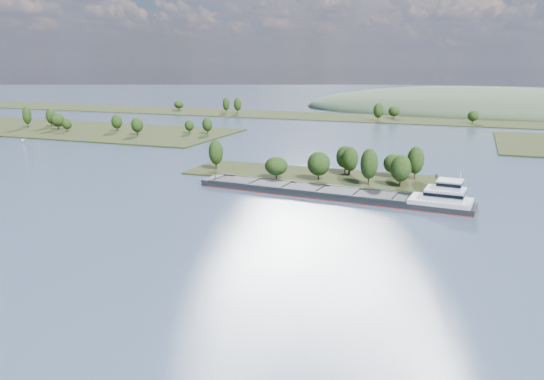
% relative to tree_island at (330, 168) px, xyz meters
% --- Properties ---
extents(ground, '(1800.00, 1800.00, 0.00)m').
position_rel_tree_island_xyz_m(ground, '(-7.03, -58.94, -3.92)').
color(ground, '#3D516A').
rests_on(ground, ground).
extents(tree_island, '(100.00, 31.13, 14.51)m').
position_rel_tree_island_xyz_m(tree_island, '(0.00, 0.00, 0.00)').
color(tree_island, black).
rests_on(tree_island, ground).
extents(left_bank, '(300.00, 80.00, 15.87)m').
position_rel_tree_island_xyz_m(left_bank, '(-236.43, 81.04, -2.98)').
color(left_bank, black).
rests_on(left_bank, ground).
extents(back_shoreline, '(900.00, 60.00, 14.80)m').
position_rel_tree_island_xyz_m(back_shoreline, '(1.74, 220.82, -3.28)').
color(back_shoreline, black).
rests_on(back_shoreline, ground).
extents(hill_west, '(320.00, 160.00, 44.00)m').
position_rel_tree_island_xyz_m(hill_west, '(52.97, 321.06, -3.92)').
color(hill_west, '#394E35').
rests_on(hill_west, ground).
extents(cargo_barge, '(93.76, 18.93, 12.60)m').
position_rel_tree_island_xyz_m(cargo_barge, '(13.40, -27.99, -2.34)').
color(cargo_barge, black).
rests_on(cargo_barge, ground).
extents(motorboat, '(5.59, 5.26, 2.16)m').
position_rel_tree_island_xyz_m(motorboat, '(-180.59, 28.06, -2.84)').
color(motorboat, silver).
rests_on(motorboat, ground).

